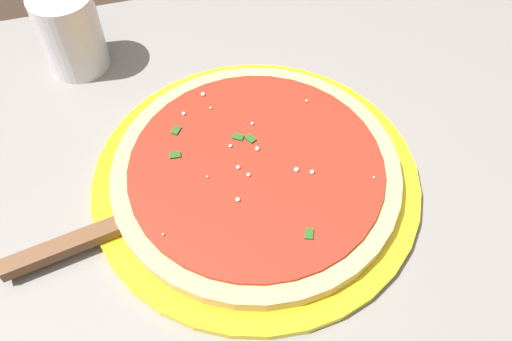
% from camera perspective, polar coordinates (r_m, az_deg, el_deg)
% --- Properties ---
extents(restaurant_table, '(1.05, 0.80, 0.74)m').
position_cam_1_polar(restaurant_table, '(0.70, -2.55, -10.50)').
color(restaurant_table, black).
rests_on(restaurant_table, ground_plane).
extents(serving_plate, '(0.36, 0.36, 0.01)m').
position_cam_1_polar(serving_plate, '(0.59, -0.00, -0.86)').
color(serving_plate, yellow).
rests_on(serving_plate, restaurant_table).
extents(pizza, '(0.31, 0.31, 0.02)m').
position_cam_1_polar(pizza, '(0.58, -0.00, -0.02)').
color(pizza, '#DBB26B').
rests_on(pizza, serving_plate).
extents(pizza_server, '(0.22, 0.09, 0.01)m').
position_cam_1_polar(pizza_server, '(0.57, -15.65, -6.27)').
color(pizza_server, silver).
rests_on(pizza_server, serving_plate).
extents(cup_tall_drink, '(0.08, 0.08, 0.11)m').
position_cam_1_polar(cup_tall_drink, '(0.73, -19.17, 13.76)').
color(cup_tall_drink, silver).
rests_on(cup_tall_drink, restaurant_table).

